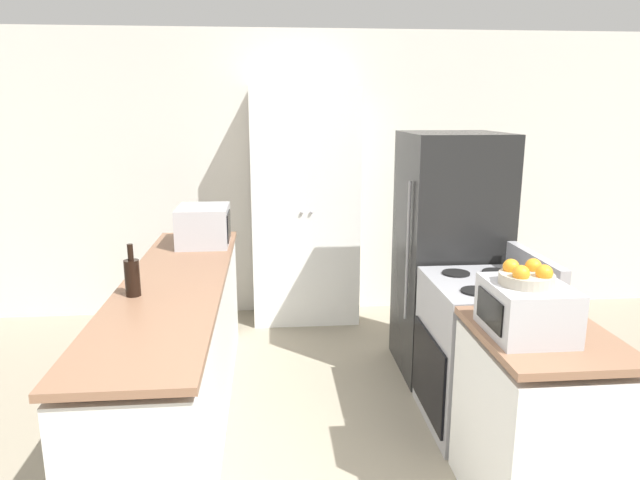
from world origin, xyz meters
TOP-DOWN VIEW (x-y plane):
  - wall_back at (0.00, 3.44)m, footprint 7.00×0.06m
  - counter_left at (-0.91, 1.45)m, footprint 0.60×2.70m
  - counter_right at (0.91, 0.49)m, footprint 0.60×0.78m
  - pantry_cabinet at (-0.02, 3.17)m, footprint 0.94×0.48m
  - stove at (0.93, 1.26)m, footprint 0.66×0.74m
  - refrigerator at (0.95, 2.04)m, footprint 0.70×0.74m
  - microwave at (-0.83, 2.37)m, footprint 0.38×0.45m
  - wine_bottle at (-1.09, 1.20)m, footprint 0.08×0.08m
  - toaster_oven at (0.81, 0.48)m, footprint 0.35×0.41m
  - fruit_bowl at (0.80, 0.48)m, footprint 0.24×0.24m

SIDE VIEW (x-z plane):
  - counter_left at x=-0.91m, z-range -0.02..0.90m
  - counter_right at x=0.91m, z-range -0.02..0.90m
  - stove at x=0.93m, z-range -0.07..1.01m
  - refrigerator at x=0.95m, z-range 0.00..1.76m
  - wine_bottle at x=-1.09m, z-range 0.88..1.17m
  - toaster_oven at x=0.81m, z-range 0.92..1.16m
  - pantry_cabinet at x=-0.02m, z-range 0.00..2.09m
  - microwave at x=-0.83m, z-range 0.92..1.21m
  - fruit_bowl at x=0.80m, z-range 1.15..1.25m
  - wall_back at x=0.00m, z-range 0.00..2.60m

